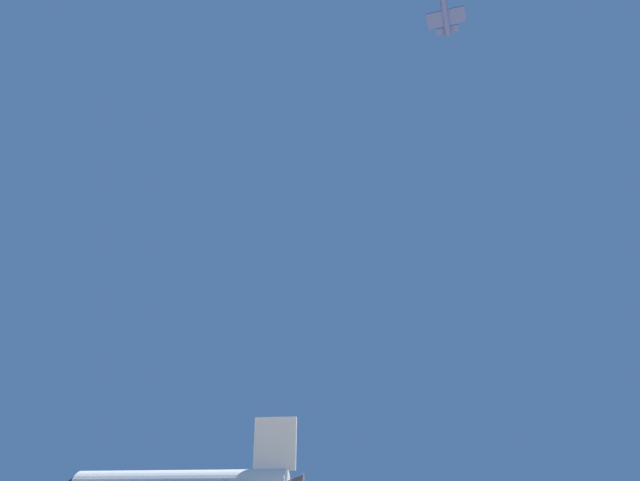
{
  "coord_description": "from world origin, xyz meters",
  "views": [
    {
      "loc": [
        13.99,
        92.97,
        2.18
      ],
      "look_at": [
        -8.98,
        21.46,
        38.6
      ],
      "focal_mm": 31.95,
      "sensor_mm": 36.0,
      "label": 1
    }
  ],
  "objects": [
    {
      "name": "chase_jet_trailing",
      "position": [
        -38.28,
        17.53,
        99.16
      ],
      "size": [
        11.16,
        14.11,
        4.0
      ],
      "rotation": [
        0.0,
        0.0,
        0.96
      ],
      "color": "#38478C"
    }
  ]
}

